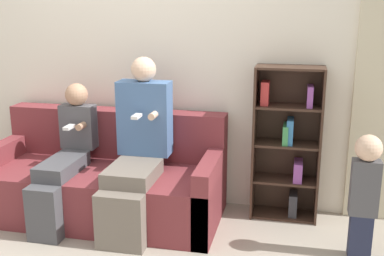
# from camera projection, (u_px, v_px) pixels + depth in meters

# --- Properties ---
(ground_plane) EXTENTS (14.00, 14.00, 0.00)m
(ground_plane) POSITION_uv_depth(u_px,v_px,m) (98.00, 246.00, 3.44)
(ground_plane) COLOR #9E9384
(back_wall) EXTENTS (10.00, 0.06, 2.55)m
(back_wall) POSITION_uv_depth(u_px,v_px,m) (137.00, 52.00, 4.03)
(back_wall) COLOR silver
(back_wall) RESTS_ON ground_plane
(couch) EXTENTS (1.87, 0.85, 0.81)m
(couch) POSITION_uv_depth(u_px,v_px,m) (106.00, 181.00, 3.89)
(couch) COLOR maroon
(couch) RESTS_ON ground_plane
(adult_seated) EXTENTS (0.41, 0.76, 1.29)m
(adult_seated) POSITION_uv_depth(u_px,v_px,m) (138.00, 144.00, 3.63)
(adult_seated) COLOR #70665B
(adult_seated) RESTS_ON ground_plane
(child_seated) EXTENTS (0.28, 0.78, 1.06)m
(child_seated) POSITION_uv_depth(u_px,v_px,m) (65.00, 155.00, 3.73)
(child_seated) COLOR #47474C
(child_seated) RESTS_ON ground_plane
(toddler_standing) EXTENTS (0.18, 0.18, 0.86)m
(toddler_standing) POSITION_uv_depth(u_px,v_px,m) (365.00, 190.00, 3.17)
(toddler_standing) COLOR #232842
(toddler_standing) RESTS_ON ground_plane
(bookshelf) EXTENTS (0.52, 0.27, 1.22)m
(bookshelf) POSITION_uv_depth(u_px,v_px,m) (287.00, 143.00, 3.80)
(bookshelf) COLOR #3D281E
(bookshelf) RESTS_ON ground_plane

